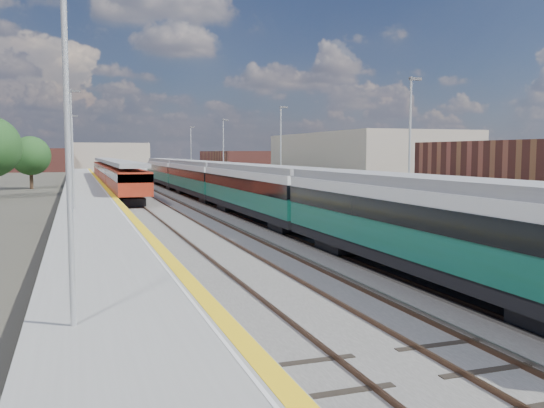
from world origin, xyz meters
TOP-DOWN VIEW (x-y plane):
  - ground at (0.00, 50.00)m, footprint 320.00×320.00m
  - ballast_bed at (-2.25, 52.50)m, footprint 10.50×155.00m
  - tracks at (-1.65, 54.18)m, footprint 8.96×160.00m
  - platform_right at (5.28, 52.49)m, footprint 4.70×155.00m
  - platform_left at (-9.05, 52.49)m, footprint 4.30×155.00m
  - buildings at (-18.12, 138.60)m, footprint 72.00×185.50m
  - green_train at (1.50, 42.27)m, footprint 2.85×79.23m
  - red_train at (-5.50, 71.22)m, footprint 2.83×57.46m
  - tree_c at (-15.28, 74.05)m, footprint 4.91×4.91m
  - tree_d at (23.07, 72.81)m, footprint 4.91×4.91m

SIDE VIEW (x-z plane):
  - ground at x=0.00m, z-range 0.00..0.00m
  - ballast_bed at x=-2.25m, z-range 0.00..0.06m
  - tracks at x=-1.65m, z-range 0.02..0.19m
  - platform_left at x=-9.05m, z-range -3.74..4.78m
  - platform_right at x=5.28m, z-range -3.72..4.80m
  - red_train at x=-5.50m, z-range 0.33..3.90m
  - green_train at x=1.50m, z-range 0.64..3.77m
  - tree_c at x=-15.28m, z-range 0.86..7.51m
  - tree_d at x=23.07m, z-range 0.86..7.52m
  - buildings at x=-18.12m, z-range -9.30..30.70m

